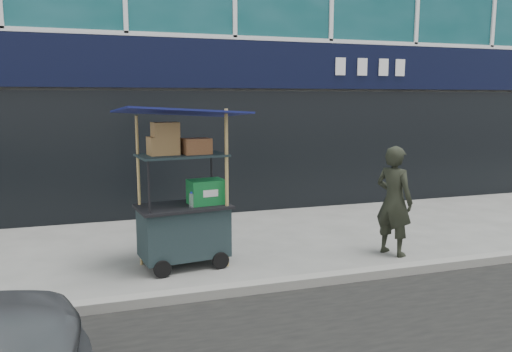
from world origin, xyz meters
name	(u,v)px	position (x,y,z in m)	size (l,w,h in m)	color
ground	(317,278)	(0.00, 0.00, 0.00)	(80.00, 80.00, 0.00)	#63635E
curb	(324,279)	(0.00, -0.20, 0.06)	(80.00, 0.18, 0.12)	gray
vendor_cart	(184,211)	(-1.51, 1.01, 0.76)	(1.75, 1.34, 2.17)	black
vendor_man	(394,201)	(1.46, 0.59, 0.80)	(0.58, 0.38, 1.59)	black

